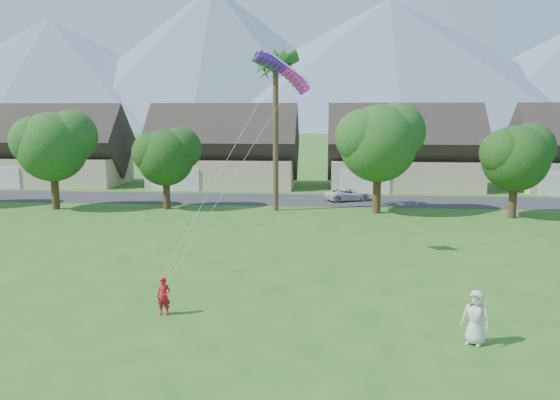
# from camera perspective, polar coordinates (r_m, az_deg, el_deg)

# --- Properties ---
(ground) EXTENTS (500.00, 500.00, 0.00)m
(ground) POSITION_cam_1_polar(r_m,az_deg,el_deg) (16.77, -3.21, -18.48)
(ground) COLOR #2D6019
(ground) RESTS_ON ground
(street) EXTENTS (90.00, 7.00, 0.01)m
(street) POSITION_cam_1_polar(r_m,az_deg,el_deg) (49.37, 2.48, 0.00)
(street) COLOR #2D2D30
(street) RESTS_ON ground
(kite_flyer) EXTENTS (0.56, 0.38, 1.50)m
(kite_flyer) POSITION_cam_1_polar(r_m,az_deg,el_deg) (21.89, -12.05, -9.81)
(kite_flyer) COLOR #B0141F
(kite_flyer) RESTS_ON ground
(watcher) EXTENTS (1.10, 0.99, 1.89)m
(watcher) POSITION_cam_1_polar(r_m,az_deg,el_deg) (19.93, 19.77, -11.47)
(watcher) COLOR silver
(watcher) RESTS_ON ground
(parked_car) EXTENTS (4.56, 3.46, 1.15)m
(parked_car) POSITION_cam_1_polar(r_m,az_deg,el_deg) (49.27, 7.11, 0.59)
(parked_car) COLOR silver
(parked_car) RESTS_ON ground
(mountain_ridge) EXTENTS (540.00, 240.00, 70.00)m
(mountain_ridge) POSITION_cam_1_polar(r_m,az_deg,el_deg) (275.66, 6.99, 13.39)
(mountain_ridge) COLOR slate
(mountain_ridge) RESTS_ON ground
(houses_row) EXTENTS (72.75, 8.19, 8.86)m
(houses_row) POSITION_cam_1_polar(r_m,az_deg,el_deg) (57.89, 3.41, 4.75)
(houses_row) COLOR beige
(houses_row) RESTS_ON ground
(tree_row) EXTENTS (62.27, 6.67, 8.45)m
(tree_row) POSITION_cam_1_polar(r_m,az_deg,el_deg) (42.86, 0.62, 5.21)
(tree_row) COLOR #47301C
(tree_row) RESTS_ON ground
(fan_palm) EXTENTS (3.00, 3.00, 13.80)m
(fan_palm) POSITION_cam_1_polar(r_m,az_deg,el_deg) (43.61, -0.46, 14.36)
(fan_palm) COLOR #4C3D26
(fan_palm) RESTS_ON ground
(parafoil_kite) EXTENTS (3.30, 1.36, 0.50)m
(parafoil_kite) POSITION_cam_1_polar(r_m,az_deg,el_deg) (28.68, 0.46, 13.48)
(parafoil_kite) COLOR #4F17B2
(parafoil_kite) RESTS_ON ground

